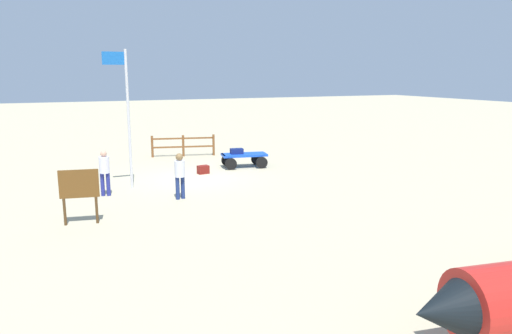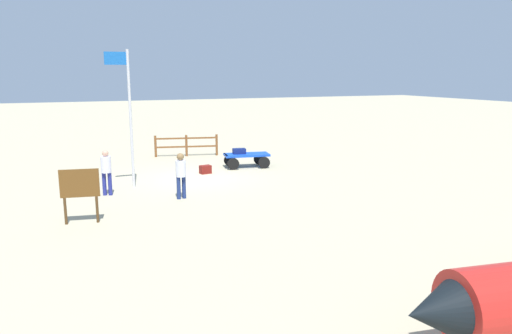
% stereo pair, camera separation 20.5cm
% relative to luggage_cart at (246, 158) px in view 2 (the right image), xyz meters
% --- Properties ---
extents(ground_plane, '(120.00, 120.00, 0.00)m').
position_rel_luggage_cart_xyz_m(ground_plane, '(2.84, 1.39, -0.45)').
color(ground_plane, '#B7AC8B').
extents(luggage_cart, '(2.18, 1.37, 0.64)m').
position_rel_luggage_cart_xyz_m(luggage_cart, '(0.00, 0.00, 0.00)').
color(luggage_cart, blue).
rests_on(luggage_cart, ground).
extents(suitcase_navy, '(0.63, 0.46, 0.25)m').
position_rel_luggage_cart_xyz_m(suitcase_navy, '(0.31, -0.10, 0.31)').
color(suitcase_navy, navy).
rests_on(suitcase_navy, luggage_cart).
extents(suitcase_grey, '(0.52, 0.39, 0.36)m').
position_rel_luggage_cart_xyz_m(suitcase_grey, '(2.18, 0.66, -0.27)').
color(suitcase_grey, maroon).
rests_on(suitcase_grey, ground).
extents(worker_lead, '(0.42, 0.42, 1.61)m').
position_rel_luggage_cart_xyz_m(worker_lead, '(4.17, 4.43, 0.50)').
color(worker_lead, navy).
rests_on(worker_lead, ground).
extents(worker_trailing, '(0.45, 0.45, 1.63)m').
position_rel_luggage_cart_xyz_m(worker_trailing, '(6.50, 2.94, 0.51)').
color(worker_trailing, navy).
rests_on(worker_trailing, ground).
extents(flagpole, '(0.88, 0.10, 5.17)m').
position_rel_luggage_cart_xyz_m(flagpole, '(5.52, 2.07, 2.52)').
color(flagpole, silver).
rests_on(flagpole, ground).
extents(signboard, '(1.09, 0.25, 1.61)m').
position_rel_luggage_cart_xyz_m(signboard, '(7.52, 6.06, 0.62)').
color(signboard, '#4C3319').
rests_on(signboard, ground).
extents(wooden_fence, '(3.24, 0.82, 1.12)m').
position_rel_luggage_cart_xyz_m(wooden_fence, '(1.81, -4.03, 0.18)').
color(wooden_fence, brown).
rests_on(wooden_fence, ground).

